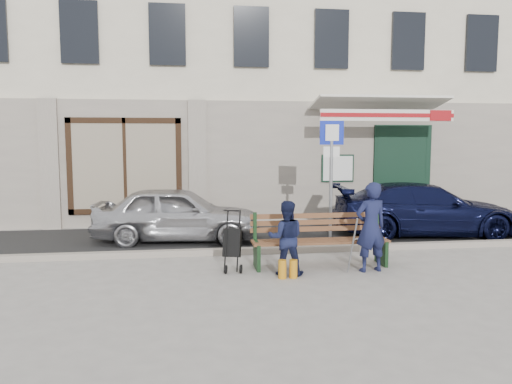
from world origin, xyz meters
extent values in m
plane|color=#9E9991|center=(0.00, 0.00, 0.00)|extent=(80.00, 80.00, 0.00)
cube|color=#282828|center=(0.00, 3.10, 0.01)|extent=(60.00, 3.20, 0.01)
cube|color=#9E9384|center=(0.00, 1.50, 0.06)|extent=(60.00, 0.18, 0.12)
cube|color=beige|center=(0.00, 8.50, 5.00)|extent=(20.00, 7.00, 10.00)
cube|color=#9E9384|center=(0.00, 4.96, 1.60)|extent=(20.00, 0.12, 3.20)
cube|color=maroon|center=(-3.20, 5.02, 1.55)|extent=(2.50, 0.12, 2.00)
cube|color=black|center=(4.10, 4.88, 1.30)|extent=(1.60, 0.10, 2.60)
cube|color=black|center=(4.10, 5.35, 1.20)|extent=(1.25, 0.90, 2.40)
cube|color=white|center=(2.30, 4.85, 1.45)|extent=(0.80, 0.03, 0.65)
cube|color=white|center=(3.20, 4.62, 3.08)|extent=(3.40, 1.72, 0.42)
cube|color=white|center=(3.20, 3.77, 2.80)|extent=(3.40, 0.05, 0.28)
cube|color=maroon|center=(3.20, 3.74, 2.80)|extent=(3.40, 0.02, 0.10)
imported|color=#B8B8BD|center=(-1.89, 2.92, 0.61)|extent=(3.69, 1.79, 1.21)
imported|color=black|center=(3.76, 2.84, 0.61)|extent=(4.33, 2.08, 1.22)
cylinder|color=gray|center=(1.24, 1.88, 1.25)|extent=(0.07, 0.07, 2.50)
cube|color=#0B1DA5|center=(1.24, 1.88, 2.35)|extent=(0.48, 0.09, 0.48)
cube|color=white|center=(1.24, 1.85, 2.35)|extent=(0.27, 0.06, 0.33)
cube|color=white|center=(1.24, 1.88, 1.97)|extent=(0.33, 0.07, 0.21)
cube|color=brown|center=(0.62, 0.39, 0.45)|extent=(2.40, 0.50, 0.04)
cube|color=brown|center=(0.62, 0.67, 0.74)|extent=(2.40, 0.10, 0.36)
cube|color=#163118|center=(-0.50, 0.39, 0.23)|extent=(0.06, 0.50, 0.45)
cube|color=#163118|center=(1.74, 0.39, 0.23)|extent=(0.06, 0.50, 0.45)
cube|color=white|center=(1.37, 0.29, 0.48)|extent=(0.34, 0.25, 0.11)
cylinder|color=gray|center=(0.97, -0.28, 0.50)|extent=(0.07, 0.34, 0.96)
cylinder|color=#C37C14|center=(-0.18, -0.26, 0.15)|extent=(0.13, 0.13, 0.30)
cylinder|color=#C37C14|center=(0.00, -0.26, 0.15)|extent=(0.13, 0.13, 0.30)
imported|color=#161A3C|center=(1.37, -0.03, 0.76)|extent=(0.60, 0.45, 1.51)
imported|color=#141937|center=(-0.08, -0.04, 0.61)|extent=(0.66, 0.55, 1.23)
cylinder|color=black|center=(-1.06, 0.14, 0.07)|extent=(0.07, 0.15, 0.15)
cylinder|color=black|center=(-0.81, 0.14, 0.07)|extent=(0.07, 0.15, 0.15)
cube|color=black|center=(-0.93, 0.35, 0.47)|extent=(0.36, 0.34, 0.49)
cylinder|color=black|center=(-0.93, 0.47, 1.01)|extent=(0.27, 0.10, 0.02)
camera|label=1|loc=(-1.68, -7.93, 2.23)|focal=35.00mm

